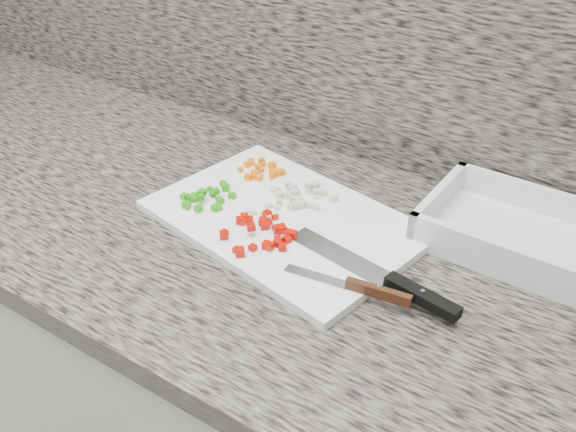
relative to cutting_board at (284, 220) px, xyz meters
name	(u,v)px	position (x,y,z in m)	size (l,w,h in m)	color
cabinet	(250,410)	(-0.07, -0.03, -0.48)	(3.92, 0.62, 0.86)	silver
countertop	(241,230)	(-0.07, -0.03, -0.03)	(3.96, 0.64, 0.04)	#615D55
cutting_board	(284,220)	(0.00, 0.00, 0.00)	(0.42, 0.28, 0.01)	white
carrot_pile	(263,171)	(-0.11, 0.09, 0.01)	(0.08, 0.07, 0.02)	orange
onion_pile	(299,194)	(-0.01, 0.06, 0.01)	(0.11, 0.09, 0.02)	beige
green_pepper_pile	(206,198)	(-0.13, -0.03, 0.01)	(0.08, 0.10, 0.02)	#24940D
red_pepper_pile	(263,231)	(0.00, -0.06, 0.01)	(0.11, 0.12, 0.02)	#B70D02
garlic_pile	(267,211)	(-0.03, -0.01, 0.01)	(0.05, 0.05, 0.01)	beige
chef_knife	(392,282)	(0.22, -0.06, 0.01)	(0.28, 0.08, 0.02)	silver
paring_knife	(362,288)	(0.19, -0.09, 0.01)	(0.18, 0.04, 0.02)	silver
tray	(517,234)	(0.33, 0.15, 0.01)	(0.28, 0.21, 0.06)	silver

